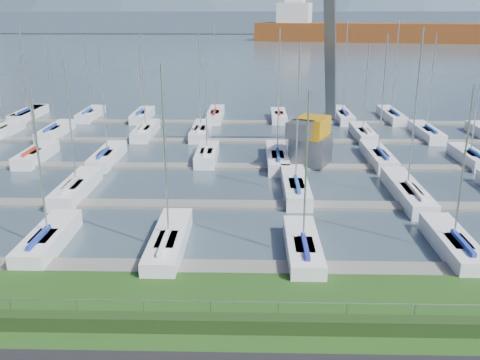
{
  "coord_description": "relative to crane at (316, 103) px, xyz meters",
  "views": [
    {
      "loc": [
        0.81,
        -20.77,
        13.54
      ],
      "look_at": [
        0.0,
        12.0,
        3.0
      ],
      "focal_mm": 40.0,
      "sensor_mm": 36.0,
      "label": 1
    }
  ],
  "objects": [
    {
      "name": "crane",
      "position": [
        0.0,
        0.0,
        0.0
      ],
      "size": [
        6.24,
        13.47,
        22.35
      ],
      "rotation": [
        0.0,
        0.0,
        -0.42
      ],
      "color": "#56575D",
      "rests_on": "water"
    },
    {
      "name": "docks",
      "position": [
        -6.58,
        -2.1,
        -5.55
      ],
      "size": [
        90.0,
        41.6,
        0.25
      ],
      "color": "slate",
      "rests_on": "water"
    },
    {
      "name": "sailboat_fleet",
      "position": [
        -7.9,
        0.74,
        0.06
      ],
      "size": [
        75.81,
        50.05,
        12.88
      ],
      "color": "navy",
      "rests_on": "water"
    },
    {
      "name": "fence",
      "position": [
        -6.58,
        -28.1,
        -4.13
      ],
      "size": [
        80.0,
        0.04,
        0.04
      ],
      "primitive_type": "cylinder",
      "rotation": [
        0.0,
        1.57,
        0.0
      ],
      "color": "gray",
      "rests_on": "grass"
    },
    {
      "name": "foothill",
      "position": [
        -6.58,
        301.9,
        0.67
      ],
      "size": [
        900.0,
        80.0,
        12.0
      ],
      "primitive_type": "cube",
      "color": "#435363",
      "rests_on": "water"
    },
    {
      "name": "water",
      "position": [
        -6.58,
        231.9,
        -5.73
      ],
      "size": [
        800.0,
        540.0,
        0.2
      ],
      "primitive_type": "cube",
      "color": "#3A4B55"
    },
    {
      "name": "cargo_ship_mid",
      "position": [
        45.0,
        193.15,
        -1.86
      ],
      "size": [
        109.83,
        41.32,
        21.5
      ],
      "rotation": [
        0.0,
        0.0,
        -0.22
      ],
      "color": "brown",
      "rests_on": "water"
    },
    {
      "name": "hedge",
      "position": [
        -6.58,
        -28.5,
        -4.98
      ],
      "size": [
        80.0,
        0.7,
        0.7
      ],
      "primitive_type": "cube",
      "color": "#1E3413",
      "rests_on": "grass"
    }
  ]
}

